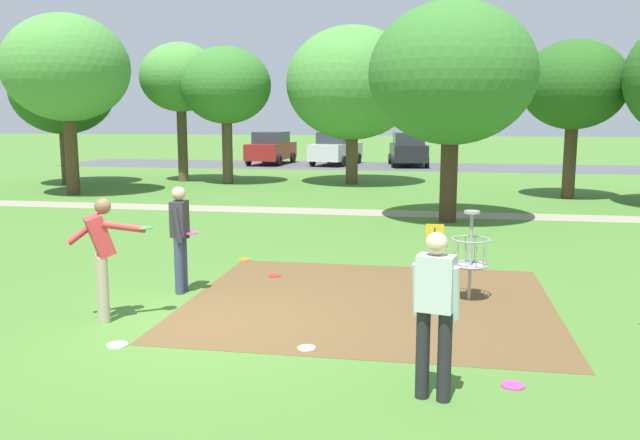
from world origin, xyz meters
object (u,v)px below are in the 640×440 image
at_px(disc_golf_basket, 467,252).
at_px(player_waiting_left, 180,233).
at_px(frisbee_scattered_b, 307,348).
at_px(parked_car_leftmost, 271,148).
at_px(player_throwing, 102,251).
at_px(parked_car_center_left, 336,148).
at_px(tree_mid_left, 62,91).
at_px(frisbee_far_right, 274,276).
at_px(player_foreground_watching, 435,306).
at_px(tree_near_left, 226,86).
at_px(frisbee_mid_grass, 513,385).
at_px(tree_mid_right, 574,86).
at_px(tree_far_center, 452,74).
at_px(parked_car_center_right, 408,149).
at_px(tree_far_left, 66,69).
at_px(tree_mid_center, 352,83).
at_px(tree_near_right, 180,78).
at_px(frisbee_far_left, 244,260).

height_order(disc_golf_basket, player_waiting_left, player_waiting_left).
bearing_deg(frisbee_scattered_b, parked_car_leftmost, 105.04).
height_order(player_throwing, parked_car_center_left, parked_car_center_left).
bearing_deg(tree_mid_left, frisbee_far_right, -48.38).
bearing_deg(player_foreground_watching, frisbee_far_right, 121.02).
height_order(frisbee_far_right, tree_near_left, tree_near_left).
distance_m(frisbee_mid_grass, tree_mid_left, 23.94).
height_order(frisbee_scattered_b, tree_mid_right, tree_mid_right).
bearing_deg(tree_mid_right, frisbee_far_right, -120.13).
xyz_separation_m(player_throwing, tree_mid_left, (-10.31, 16.37, 2.75)).
xyz_separation_m(tree_near_left, tree_mid_right, (12.89, -2.59, -0.19)).
bearing_deg(frisbee_scattered_b, player_throwing, 168.14).
xyz_separation_m(player_throwing, tree_far_center, (4.81, 9.47, 2.86)).
distance_m(parked_car_center_left, parked_car_center_right, 4.04).
height_order(frisbee_far_right, tree_far_left, tree_far_left).
relative_size(disc_golf_basket, player_waiting_left, 0.81).
xyz_separation_m(tree_mid_center, parked_car_center_right, (1.85, 10.00, -3.13)).
relative_size(parked_car_center_left, parked_car_center_right, 1.02).
distance_m(tree_mid_right, parked_car_leftmost, 19.32).
bearing_deg(tree_mid_center, parked_car_center_left, 102.26).
height_order(player_throwing, tree_near_left, tree_near_left).
distance_m(tree_near_right, parked_car_leftmost, 10.73).
distance_m(frisbee_mid_grass, tree_mid_right, 17.38).
xyz_separation_m(tree_near_right, tree_mid_right, (15.05, -3.17, -0.54)).
bearing_deg(player_throwing, disc_golf_basket, 21.37).
relative_size(frisbee_scattered_b, tree_near_left, 0.04).
bearing_deg(frisbee_scattered_b, parked_car_center_left, 97.98).
distance_m(frisbee_scattered_b, tree_mid_right, 17.35).
bearing_deg(frisbee_far_right, player_foreground_watching, -58.98).
distance_m(tree_near_left, parked_car_center_left, 11.62).
height_order(tree_near_left, parked_car_leftmost, tree_near_left).
relative_size(disc_golf_basket, parked_car_leftmost, 0.32).
bearing_deg(tree_far_left, tree_near_left, 46.97).
distance_m(tree_near_right, parked_car_center_left, 11.91).
xyz_separation_m(player_waiting_left, tree_mid_right, (8.41, 13.66, 2.80)).
bearing_deg(frisbee_far_left, frisbee_mid_grass, -49.86).
height_order(tree_mid_center, parked_car_center_right, tree_mid_center).
distance_m(tree_mid_right, parked_car_center_right, 14.91).
xyz_separation_m(disc_golf_basket, tree_mid_center, (-3.91, 16.65, 3.30)).
xyz_separation_m(player_foreground_watching, frisbee_far_left, (-3.70, 5.84, -0.96)).
relative_size(frisbee_far_right, tree_far_center, 0.04).
bearing_deg(disc_golf_basket, tree_mid_left, 136.66).
relative_size(player_waiting_left, tree_mid_left, 0.31).
distance_m(player_foreground_watching, tree_mid_left, 23.62).
bearing_deg(player_foreground_watching, player_waiting_left, 139.81).
bearing_deg(tree_near_right, player_waiting_left, -68.48).
height_order(frisbee_scattered_b, tree_far_left, tree_far_left).
bearing_deg(parked_car_center_left, tree_mid_center, -77.74).
bearing_deg(tree_mid_left, parked_car_leftmost, 65.74).
xyz_separation_m(tree_near_right, tree_far_center, (10.95, -8.94, -0.46)).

